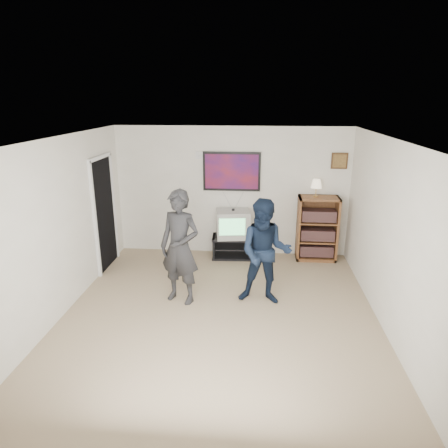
# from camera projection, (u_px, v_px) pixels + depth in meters

# --- Properties ---
(room_shell) EXTENTS (4.51, 5.00, 2.51)m
(room_shell) POSITION_uv_depth(u_px,v_px,m) (221.00, 226.00, 5.71)
(room_shell) COLOR #97845F
(room_shell) RESTS_ON ground
(media_stand) EXTENTS (0.87, 0.51, 0.42)m
(media_stand) POSITION_uv_depth(u_px,v_px,m) (234.00, 247.00, 7.81)
(media_stand) COLOR black
(media_stand) RESTS_ON room_shell
(crt_television) EXTENTS (0.69, 0.61, 0.53)m
(crt_television) POSITION_uv_depth(u_px,v_px,m) (233.00, 224.00, 7.67)
(crt_television) COLOR #A3A39E
(crt_television) RESTS_ON media_stand
(bookshelf) EXTENTS (0.75, 0.43, 1.23)m
(bookshelf) POSITION_uv_depth(u_px,v_px,m) (317.00, 228.00, 7.60)
(bookshelf) COLOR brown
(bookshelf) RESTS_ON room_shell
(table_lamp) EXTENTS (0.21, 0.21, 0.33)m
(table_lamp) POSITION_uv_depth(u_px,v_px,m) (316.00, 188.00, 7.39)
(table_lamp) COLOR #FAE4BD
(table_lamp) RESTS_ON bookshelf
(person_tall) EXTENTS (0.74, 0.61, 1.75)m
(person_tall) POSITION_uv_depth(u_px,v_px,m) (180.00, 247.00, 5.93)
(person_tall) COLOR black
(person_tall) RESTS_ON room_shell
(person_short) EXTENTS (0.84, 0.68, 1.62)m
(person_short) POSITION_uv_depth(u_px,v_px,m) (265.00, 252.00, 5.91)
(person_short) COLOR black
(person_short) RESTS_ON room_shell
(controller_left) EXTENTS (0.03, 0.11, 0.03)m
(controller_left) POSITION_uv_depth(u_px,v_px,m) (183.00, 220.00, 6.07)
(controller_left) COLOR white
(controller_left) RESTS_ON person_tall
(controller_right) EXTENTS (0.04, 0.12, 0.03)m
(controller_right) POSITION_uv_depth(u_px,v_px,m) (266.00, 235.00, 6.04)
(controller_right) COLOR white
(controller_right) RESTS_ON person_short
(poster) EXTENTS (1.10, 0.03, 0.75)m
(poster) POSITION_uv_depth(u_px,v_px,m) (232.00, 172.00, 7.61)
(poster) COLOR black
(poster) RESTS_ON room_shell
(air_vent) EXTENTS (0.28, 0.02, 0.14)m
(air_vent) POSITION_uv_depth(u_px,v_px,m) (203.00, 155.00, 7.57)
(air_vent) COLOR white
(air_vent) RESTS_ON room_shell
(small_picture) EXTENTS (0.30, 0.03, 0.30)m
(small_picture) POSITION_uv_depth(u_px,v_px,m) (339.00, 161.00, 7.38)
(small_picture) COLOR #3C2413
(small_picture) RESTS_ON room_shell
(doorway) EXTENTS (0.03, 0.85, 2.00)m
(doorway) POSITION_uv_depth(u_px,v_px,m) (104.00, 214.00, 7.16)
(doorway) COLOR black
(doorway) RESTS_ON room_shell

